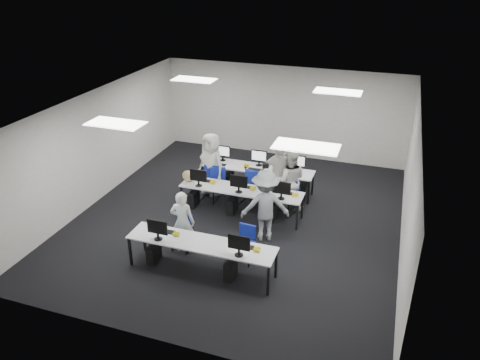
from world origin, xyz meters
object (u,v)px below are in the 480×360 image
(desk_mid, at_px, (241,191))
(photographer, at_px, (265,206))
(chair_1, at_px, (244,250))
(chair_5, at_px, (218,185))
(desk_front, at_px, (201,244))
(student_2, at_px, (212,164))
(chair_6, at_px, (253,190))
(student_0, at_px, (183,222))
(chair_0, at_px, (183,238))
(student_1, at_px, (290,180))
(chair_4, at_px, (286,203))
(chair_7, at_px, (289,195))
(student_3, at_px, (279,175))
(chair_2, at_px, (210,190))
(chair_3, at_px, (249,194))

(desk_mid, xyz_separation_m, photographer, (0.91, -0.92, 0.20))
(chair_1, distance_m, chair_5, 3.28)
(desk_front, xyz_separation_m, student_2, (-1.16, 3.46, 0.22))
(chair_5, relative_size, chair_6, 0.96)
(chair_5, bearing_deg, photographer, -65.05)
(desk_mid, height_order, student_0, student_0)
(desk_front, relative_size, chair_0, 3.91)
(student_0, height_order, photographer, photographer)
(student_0, bearing_deg, student_1, -129.96)
(desk_front, distance_m, chair_6, 3.51)
(chair_4, xyz_separation_m, chair_7, (-0.02, 0.43, 0.01))
(chair_6, bearing_deg, student_3, -24.53)
(chair_2, bearing_deg, student_2, 101.50)
(chair_0, height_order, chair_5, chair_5)
(chair_2, distance_m, chair_7, 2.18)
(chair_3, height_order, photographer, photographer)
(desk_front, height_order, desk_mid, same)
(photographer, bearing_deg, desk_mid, -66.87)
(student_1, bearing_deg, chair_3, -4.00)
(desk_front, relative_size, chair_5, 3.53)
(desk_front, distance_m, student_3, 3.45)
(chair_2, xyz_separation_m, student_0, (0.39, -2.51, 0.46))
(chair_2, bearing_deg, chair_7, 10.47)
(chair_0, distance_m, chair_7, 3.35)
(chair_5, height_order, student_0, student_0)
(student_3, height_order, photographer, student_3)
(desk_front, distance_m, student_2, 3.66)
(chair_5, xyz_separation_m, student_3, (1.77, -0.12, 0.62))
(chair_2, bearing_deg, chair_6, 19.13)
(chair_5, bearing_deg, chair_1, -79.99)
(chair_4, relative_size, chair_7, 0.97)
(desk_mid, relative_size, photographer, 1.81)
(student_0, bearing_deg, photographer, -152.38)
(desk_mid, bearing_deg, student_0, -109.01)
(desk_mid, distance_m, photographer, 1.31)
(student_3, bearing_deg, chair_5, 160.45)
(chair_0, bearing_deg, photographer, 31.67)
(student_2, bearing_deg, desk_mid, -12.99)
(chair_1, xyz_separation_m, photographer, (0.18, 1.00, 0.62))
(desk_mid, xyz_separation_m, student_0, (-0.69, -2.02, 0.08))
(desk_front, bearing_deg, student_0, 139.89)
(chair_1, xyz_separation_m, student_1, (0.37, 2.65, 0.57))
(student_1, bearing_deg, chair_1, 71.74)
(student_2, bearing_deg, chair_3, 11.70)
(student_3, bearing_deg, desk_front, -118.79)
(chair_5, height_order, photographer, photographer)
(desk_front, relative_size, student_0, 2.12)
(student_2, bearing_deg, chair_7, 24.25)
(desk_mid, distance_m, chair_3, 0.73)
(chair_3, relative_size, student_1, 0.55)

